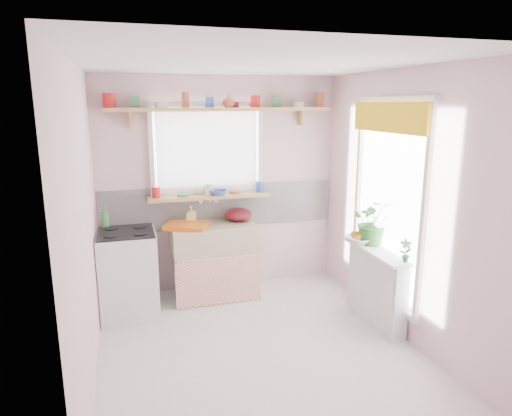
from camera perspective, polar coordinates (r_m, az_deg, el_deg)
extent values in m
plane|color=beige|center=(4.35, 0.35, -17.24)|extent=(3.20, 3.20, 0.00)
plane|color=white|center=(3.77, 0.40, 17.73)|extent=(3.20, 3.20, 0.00)
plane|color=beige|center=(5.39, -4.51, 2.93)|extent=(2.80, 0.00, 2.80)
plane|color=beige|center=(2.46, 11.28, -9.76)|extent=(2.80, 0.00, 2.80)
plane|color=beige|center=(3.73, -20.71, -2.44)|extent=(0.00, 3.20, 3.20)
plane|color=beige|center=(4.47, 17.84, 0.23)|extent=(0.00, 3.20, 3.20)
cube|color=white|center=(5.43, -4.43, 0.30)|extent=(2.74, 0.03, 0.50)
cube|color=pink|center=(5.47, -4.39, -1.75)|extent=(2.74, 0.02, 0.12)
cube|color=white|center=(5.30, -6.18, 7.09)|extent=(1.20, 0.01, 1.00)
cube|color=white|center=(5.24, -6.05, 7.02)|extent=(1.15, 0.02, 0.95)
cube|color=white|center=(4.63, 16.42, 0.75)|extent=(0.01, 1.10, 1.90)
cube|color=yellow|center=(4.49, 16.16, 10.85)|extent=(0.03, 1.20, 0.28)
cube|color=white|center=(5.34, -5.25, -8.06)|extent=(0.85, 0.55, 0.55)
cube|color=#E05542|center=(5.08, -4.63, -9.16)|extent=(0.95, 0.02, 0.53)
cube|color=#C1AF8D|center=(5.20, -5.34, -3.69)|extent=(0.95, 0.55, 0.30)
cylinder|color=silver|center=(5.34, -5.95, 1.17)|extent=(0.03, 0.22, 0.03)
cube|color=white|center=(4.96, -15.64, -8.02)|extent=(0.58, 0.58, 0.90)
cube|color=black|center=(4.82, -15.97, -2.96)|extent=(0.56, 0.56, 0.02)
cylinder|color=black|center=(4.69, -17.67, -3.35)|extent=(0.14, 0.14, 0.01)
cylinder|color=black|center=(4.68, -14.25, -3.13)|extent=(0.14, 0.14, 0.01)
cylinder|color=black|center=(4.96, -17.62, -2.46)|extent=(0.14, 0.14, 0.01)
cylinder|color=black|center=(4.95, -14.39, -2.26)|extent=(0.14, 0.14, 0.01)
cube|color=white|center=(4.83, 14.79, -9.50)|extent=(0.15, 0.90, 0.75)
cube|color=white|center=(4.69, 14.74, -5.19)|extent=(0.22, 0.95, 0.03)
cube|color=tan|center=(5.27, -5.82, 1.45)|extent=(1.40, 0.22, 0.04)
cube|color=tan|center=(5.18, -4.38, 12.20)|extent=(2.52, 0.24, 0.04)
cylinder|color=red|center=(5.07, -17.89, 12.51)|extent=(0.11, 0.11, 0.12)
cylinder|color=#3F7F4C|center=(5.07, -14.85, 12.70)|extent=(0.11, 0.11, 0.12)
cylinder|color=silver|center=(5.09, -11.81, 12.52)|extent=(0.11, 0.11, 0.06)
cylinder|color=#A55133|center=(5.11, -8.83, 12.97)|extent=(0.11, 0.11, 0.12)
cylinder|color=#3359A5|center=(5.16, -5.86, 13.06)|extent=(0.11, 0.11, 0.12)
cylinder|color=#590F14|center=(5.21, -2.95, 12.77)|extent=(0.11, 0.11, 0.06)
cylinder|color=red|center=(5.28, -0.11, 13.12)|extent=(0.11, 0.11, 0.12)
cylinder|color=#3F7F4C|center=(5.36, 2.66, 13.11)|extent=(0.11, 0.11, 0.12)
cylinder|color=silver|center=(5.45, 5.33, 12.75)|extent=(0.11, 0.11, 0.06)
cylinder|color=#A55133|center=(5.55, 7.93, 13.00)|extent=(0.11, 0.11, 0.12)
cylinder|color=red|center=(5.18, -12.60, 1.90)|extent=(0.11, 0.11, 0.12)
cylinder|color=#3F7F4C|center=(5.21, -9.20, 2.11)|extent=(0.11, 0.11, 0.12)
cylinder|color=silver|center=(5.26, -5.83, 1.98)|extent=(0.11, 0.11, 0.06)
cylinder|color=#A55133|center=(5.32, -2.55, 2.48)|extent=(0.11, 0.11, 0.12)
cylinder|color=#3359A5|center=(5.40, 0.65, 2.66)|extent=(0.11, 0.11, 0.12)
cube|color=#D36112|center=(5.07, -8.71, -2.20)|extent=(0.55, 0.49, 0.04)
ellipsoid|color=#520E17|center=(5.30, -2.23, -0.81)|extent=(0.42, 0.42, 0.15)
imported|color=#34712D|center=(4.79, 14.49, -1.67)|extent=(0.54, 0.51, 0.47)
imported|color=silver|center=(4.83, 12.80, -3.92)|extent=(0.35, 0.35, 0.07)
imported|color=#286227|center=(4.36, 18.20, -5.07)|extent=(0.13, 0.10, 0.22)
imported|color=#E1D964|center=(5.23, -8.10, -0.85)|extent=(0.12, 0.12, 0.20)
imported|color=white|center=(5.29, -7.15, 2.17)|extent=(0.13, 0.13, 0.09)
imported|color=#2D4F92|center=(5.22, -4.76, 1.93)|extent=(0.25, 0.25, 0.06)
imported|color=#A85033|center=(5.14, -3.46, 13.23)|extent=(0.18, 0.18, 0.14)
imported|color=#3F7F44|center=(5.01, -18.40, -0.97)|extent=(0.11, 0.11, 0.25)
sphere|color=orange|center=(4.81, 12.83, -3.25)|extent=(0.08, 0.08, 0.08)
sphere|color=orange|center=(4.87, 13.28, -3.09)|extent=(0.08, 0.08, 0.08)
sphere|color=orange|center=(4.81, 12.19, -3.24)|extent=(0.08, 0.08, 0.08)
cylinder|color=gold|center=(4.78, 13.34, -3.27)|extent=(0.18, 0.04, 0.10)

